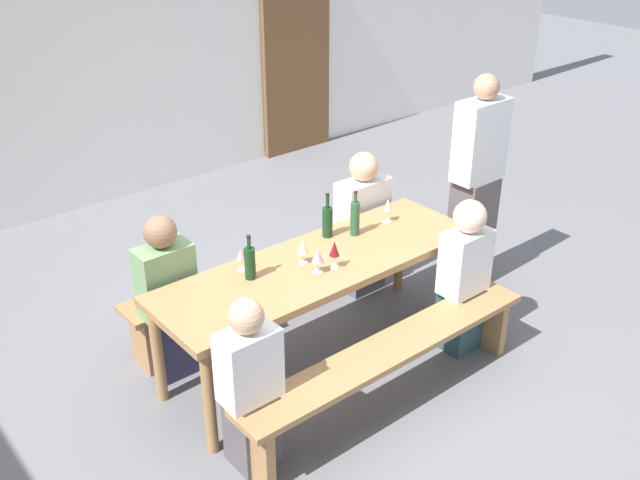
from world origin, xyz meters
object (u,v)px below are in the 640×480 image
(wine_glass_3, at_px, (334,249))
(wine_glass_4, at_px, (241,255))
(wine_bottle_1, at_px, (250,262))
(tasting_table, at_px, (320,272))
(wine_bottle_0, at_px, (355,218))
(wine_glass_0, at_px, (388,206))
(wine_bottle_2, at_px, (327,221))
(seated_guest_near_0, at_px, (250,388))
(wine_glass_2, at_px, (303,248))
(seated_guest_far_0, at_px, (168,300))
(wooden_door, at_px, (297,60))
(seated_guest_near_1, at_px, (463,278))
(bench_near, at_px, (390,359))
(bench_far, at_px, (262,274))
(standing_host, at_px, (475,190))
(wine_glass_1, at_px, (318,256))
(seated_guest_far_1, at_px, (362,226))

(wine_glass_3, height_order, wine_glass_4, wine_glass_3)
(wine_bottle_1, bearing_deg, tasting_table, -12.79)
(wine_bottle_0, bearing_deg, wine_glass_0, 0.21)
(wine_bottle_1, height_order, wine_glass_3, wine_bottle_1)
(wine_bottle_2, xyz_separation_m, seated_guest_near_0, (-1.16, -0.74, -0.36))
(wine_glass_2, relative_size, seated_guest_near_0, 0.15)
(wine_bottle_1, distance_m, wine_glass_2, 0.37)
(wine_glass_3, bearing_deg, seated_guest_far_0, 143.38)
(wooden_door, relative_size, seated_guest_far_0, 1.86)
(seated_guest_near_0, bearing_deg, wine_glass_2, -55.46)
(wine_bottle_0, xyz_separation_m, seated_guest_near_1, (0.40, -0.64, -0.33))
(wooden_door, distance_m, wine_bottle_2, 3.74)
(bench_near, relative_size, bench_far, 1.00)
(wine_bottle_2, xyz_separation_m, standing_host, (1.25, -0.23, -0.04))
(wine_glass_4, bearing_deg, wine_glass_2, -25.86)
(seated_guest_near_0, height_order, standing_host, standing_host)
(wine_glass_3, relative_size, wine_glass_4, 1.22)
(seated_guest_near_0, bearing_deg, bench_near, -99.44)
(wine_bottle_1, height_order, seated_guest_near_1, seated_guest_near_1)
(seated_guest_near_0, bearing_deg, wine_bottle_1, -35.75)
(wine_bottle_1, bearing_deg, wine_glass_0, 1.63)
(wine_bottle_2, relative_size, standing_host, 0.19)
(wine_glass_2, distance_m, seated_guest_near_0, 1.04)
(wooden_door, bearing_deg, wine_glass_3, -124.70)
(wine_glass_0, bearing_deg, seated_guest_near_0, -158.45)
(wine_glass_1, bearing_deg, standing_host, 3.71)
(wine_glass_4, bearing_deg, tasting_table, -25.93)
(wine_glass_4, xyz_separation_m, seated_guest_far_0, (-0.38, 0.29, -0.31))
(wooden_door, height_order, wine_bottle_1, wooden_door)
(bench_far, relative_size, seated_guest_far_1, 1.88)
(wooden_door, height_order, seated_guest_far_1, wooden_door)
(wine_bottle_0, distance_m, wine_glass_3, 0.48)
(wooden_door, height_order, wine_bottle_0, wooden_door)
(seated_guest_far_1, bearing_deg, wine_bottle_2, -64.76)
(bench_near, height_order, wine_glass_4, wine_glass_4)
(wine_bottle_1, bearing_deg, wine_glass_3, -25.56)
(wooden_door, bearing_deg, standing_host, -104.85)
(wine_glass_3, bearing_deg, bench_near, -91.52)
(wine_glass_1, bearing_deg, wine_bottle_1, 149.85)
(wine_bottle_1, distance_m, seated_guest_near_0, 0.83)
(wine_glass_3, xyz_separation_m, standing_host, (1.50, 0.12, -0.06))
(tasting_table, xyz_separation_m, seated_guest_near_0, (-0.90, -0.51, -0.16))
(wine_bottle_1, xyz_separation_m, seated_guest_far_0, (-0.37, 0.40, -0.32))
(wine_glass_1, xyz_separation_m, seated_guest_near_1, (0.93, -0.40, -0.32))
(wine_bottle_2, bearing_deg, seated_guest_near_1, -52.69)
(tasting_table, bearing_deg, seated_guest_far_1, 31.27)
(bench_far, height_order, seated_guest_near_0, seated_guest_near_0)
(wooden_door, relative_size, wine_glass_1, 12.76)
(seated_guest_near_1, bearing_deg, seated_guest_near_0, 90.00)
(wooden_door, height_order, wine_glass_2, wooden_door)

